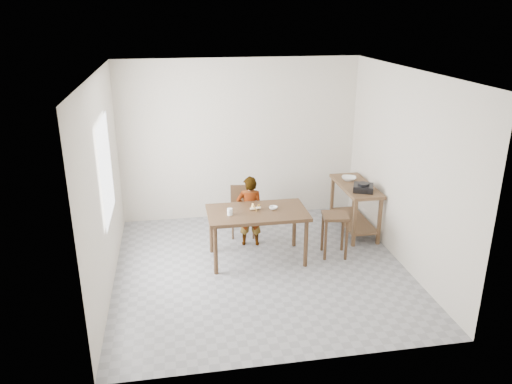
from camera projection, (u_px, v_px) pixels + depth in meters
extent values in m
cube|color=gray|center=(261.00, 270.00, 6.99)|extent=(4.00, 4.00, 0.04)
cube|color=white|center=(262.00, 70.00, 6.05)|extent=(4.00, 4.00, 0.04)
cube|color=beige|center=(239.00, 140.00, 8.39)|extent=(4.00, 0.04, 2.70)
cube|color=beige|center=(301.00, 245.00, 4.65)|extent=(4.00, 0.04, 2.70)
cube|color=beige|center=(102.00, 186.00, 6.19)|extent=(0.04, 4.00, 2.70)
cube|color=beige|center=(406.00, 169.00, 6.84)|extent=(0.04, 4.00, 2.70)
cube|color=white|center=(106.00, 170.00, 6.33)|extent=(0.02, 1.10, 1.30)
imported|color=white|center=(250.00, 211.00, 7.52)|extent=(0.44, 0.32, 1.11)
cylinder|color=white|center=(230.00, 212.00, 6.86)|extent=(0.09, 0.09, 0.09)
imported|color=white|center=(273.00, 208.00, 7.07)|extent=(0.15, 0.15, 0.04)
imported|color=white|center=(349.00, 178.00, 8.11)|extent=(0.30, 0.30, 0.06)
cube|color=black|center=(363.00, 188.00, 7.62)|extent=(0.39, 0.39, 0.10)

